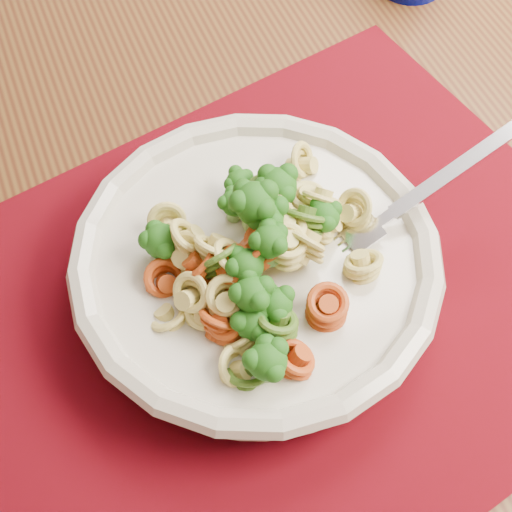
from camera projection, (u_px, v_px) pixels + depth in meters
name	position (u px, v px, depth m)	size (l,w,h in m)	color
dining_table	(270.00, 226.00, 0.66)	(1.58, 1.07, 0.71)	brown
placemat	(273.00, 305.00, 0.52)	(0.50, 0.39, 0.00)	#5C0313
pasta_bowl	(256.00, 263.00, 0.50)	(0.26, 0.26, 0.05)	beige
pasta_broccoli_heap	(256.00, 251.00, 0.49)	(0.22, 0.22, 0.06)	#D4C469
fork	(363.00, 233.00, 0.50)	(0.19, 0.02, 0.01)	silver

